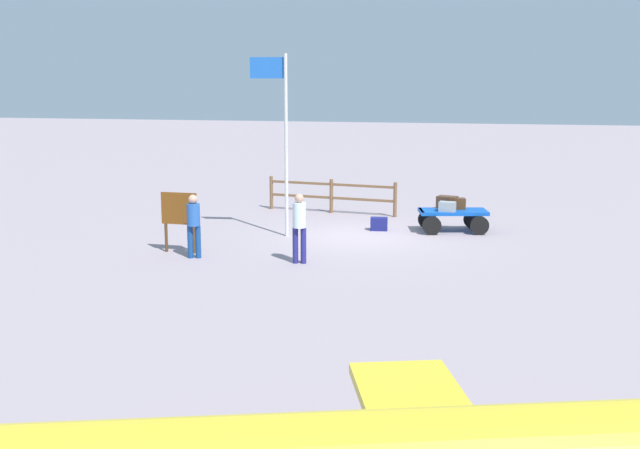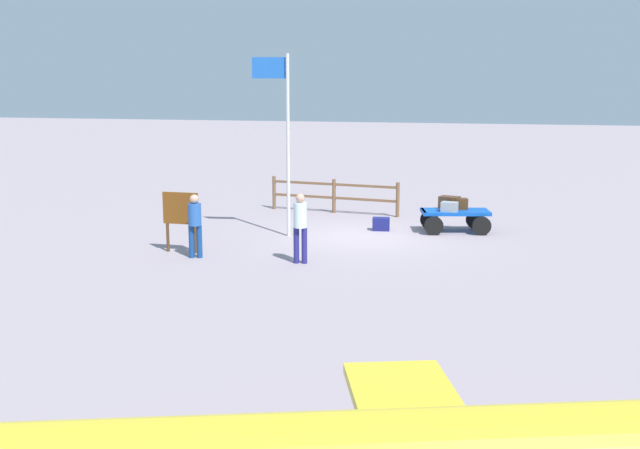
{
  "view_description": "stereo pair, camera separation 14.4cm",
  "coord_description": "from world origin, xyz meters",
  "px_view_note": "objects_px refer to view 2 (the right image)",
  "views": [
    {
      "loc": [
        -3.79,
        21.63,
        4.46
      ],
      "look_at": [
        -0.15,
        6.0,
        1.45
      ],
      "focal_mm": 43.45,
      "sensor_mm": 36.0,
      "label": 1
    },
    {
      "loc": [
        -3.93,
        21.6,
        4.46
      ],
      "look_at": [
        -0.15,
        6.0,
        1.45
      ],
      "focal_mm": 43.45,
      "sensor_mm": 36.0,
      "label": 2
    }
  ],
  "objects_px": {
    "suitcase_tan": "(459,204)",
    "worker_lead": "(300,223)",
    "suitcase_olive": "(449,202)",
    "signboard": "(181,213)",
    "worker_trailing": "(195,221)",
    "flagpole": "(283,127)",
    "luggage_cart": "(454,216)",
    "suitcase_maroon": "(381,224)",
    "suitcase_dark": "(449,207)"
  },
  "relations": [
    {
      "from": "worker_lead",
      "to": "worker_trailing",
      "type": "relative_size",
      "value": 1.07
    },
    {
      "from": "suitcase_tan",
      "to": "worker_trailing",
      "type": "relative_size",
      "value": 0.35
    },
    {
      "from": "luggage_cart",
      "to": "flagpole",
      "type": "bearing_deg",
      "value": 20.28
    },
    {
      "from": "luggage_cart",
      "to": "suitcase_olive",
      "type": "height_order",
      "value": "suitcase_olive"
    },
    {
      "from": "suitcase_olive",
      "to": "flagpole",
      "type": "relative_size",
      "value": 0.13
    },
    {
      "from": "suitcase_olive",
      "to": "worker_trailing",
      "type": "distance_m",
      "value": 7.98
    },
    {
      "from": "suitcase_olive",
      "to": "suitcase_dark",
      "type": "relative_size",
      "value": 1.3
    },
    {
      "from": "suitcase_tan",
      "to": "suitcase_olive",
      "type": "bearing_deg",
      "value": -15.11
    },
    {
      "from": "suitcase_olive",
      "to": "flagpole",
      "type": "bearing_deg",
      "value": 24.2
    },
    {
      "from": "suitcase_dark",
      "to": "worker_trailing",
      "type": "xyz_separation_m",
      "value": [
        6.02,
        4.7,
        0.15
      ]
    },
    {
      "from": "suitcase_dark",
      "to": "suitcase_maroon",
      "type": "xyz_separation_m",
      "value": [
        2.01,
        0.01,
        -0.6
      ]
    },
    {
      "from": "suitcase_olive",
      "to": "suitcase_maroon",
      "type": "bearing_deg",
      "value": 17.09
    },
    {
      "from": "suitcase_dark",
      "to": "luggage_cart",
      "type": "bearing_deg",
      "value": -114.79
    },
    {
      "from": "luggage_cart",
      "to": "signboard",
      "type": "height_order",
      "value": "signboard"
    },
    {
      "from": "luggage_cart",
      "to": "worker_lead",
      "type": "height_order",
      "value": "worker_lead"
    },
    {
      "from": "suitcase_tan",
      "to": "suitcase_maroon",
      "type": "bearing_deg",
      "value": 13.21
    },
    {
      "from": "worker_lead",
      "to": "luggage_cart",
      "type": "bearing_deg",
      "value": -124.59
    },
    {
      "from": "suitcase_maroon",
      "to": "signboard",
      "type": "xyz_separation_m",
      "value": [
        4.61,
        4.18,
        0.84
      ]
    },
    {
      "from": "suitcase_olive",
      "to": "signboard",
      "type": "height_order",
      "value": "signboard"
    },
    {
      "from": "suitcase_tan",
      "to": "signboard",
      "type": "bearing_deg",
      "value": 34.46
    },
    {
      "from": "suitcase_tan",
      "to": "worker_lead",
      "type": "bearing_deg",
      "value": 55.8
    },
    {
      "from": "worker_trailing",
      "to": "flagpole",
      "type": "xyz_separation_m",
      "value": [
        -1.4,
        -3.24,
        2.19
      ]
    },
    {
      "from": "luggage_cart",
      "to": "suitcase_tan",
      "type": "xyz_separation_m",
      "value": [
        -0.1,
        -0.22,
        0.35
      ]
    },
    {
      "from": "luggage_cart",
      "to": "suitcase_olive",
      "type": "xyz_separation_m",
      "value": [
        0.18,
        -0.3,
        0.37
      ]
    },
    {
      "from": "worker_lead",
      "to": "worker_trailing",
      "type": "xyz_separation_m",
      "value": [
        2.74,
        0.05,
        -0.06
      ]
    },
    {
      "from": "suitcase_tan",
      "to": "worker_lead",
      "type": "relative_size",
      "value": 0.32
    },
    {
      "from": "suitcase_dark",
      "to": "suitcase_maroon",
      "type": "height_order",
      "value": "suitcase_dark"
    },
    {
      "from": "suitcase_dark",
      "to": "worker_trailing",
      "type": "bearing_deg",
      "value": 38.0
    },
    {
      "from": "luggage_cart",
      "to": "suitcase_tan",
      "type": "height_order",
      "value": "suitcase_tan"
    },
    {
      "from": "worker_trailing",
      "to": "suitcase_olive",
      "type": "bearing_deg",
      "value": -138.45
    },
    {
      "from": "worker_lead",
      "to": "flagpole",
      "type": "bearing_deg",
      "value": -67.19
    },
    {
      "from": "suitcase_tan",
      "to": "worker_lead",
      "type": "height_order",
      "value": "worker_lead"
    },
    {
      "from": "signboard",
      "to": "suitcase_dark",
      "type": "bearing_deg",
      "value": -147.66
    },
    {
      "from": "flagpole",
      "to": "signboard",
      "type": "bearing_deg",
      "value": 53.7
    },
    {
      "from": "suitcase_dark",
      "to": "suitcase_maroon",
      "type": "relative_size",
      "value": 0.94
    },
    {
      "from": "luggage_cart",
      "to": "worker_trailing",
      "type": "distance_m",
      "value": 7.94
    },
    {
      "from": "suitcase_tan",
      "to": "suitcase_maroon",
      "type": "distance_m",
      "value": 2.39
    },
    {
      "from": "suitcase_dark",
      "to": "suitcase_maroon",
      "type": "bearing_deg",
      "value": 0.39
    },
    {
      "from": "luggage_cart",
      "to": "suitcase_dark",
      "type": "xyz_separation_m",
      "value": [
        0.14,
        0.29,
        0.33
      ]
    },
    {
      "from": "suitcase_tan",
      "to": "worker_trailing",
      "type": "xyz_separation_m",
      "value": [
        6.26,
        5.22,
        0.13
      ]
    },
    {
      "from": "suitcase_maroon",
      "to": "flagpole",
      "type": "height_order",
      "value": "flagpole"
    },
    {
      "from": "suitcase_maroon",
      "to": "worker_trailing",
      "type": "xyz_separation_m",
      "value": [
        4.01,
        4.69,
        0.75
      ]
    },
    {
      "from": "worker_lead",
      "to": "suitcase_olive",
      "type": "bearing_deg",
      "value": -121.62
    },
    {
      "from": "suitcase_tan",
      "to": "worker_trailing",
      "type": "height_order",
      "value": "worker_trailing"
    },
    {
      "from": "suitcase_tan",
      "to": "worker_lead",
      "type": "distance_m",
      "value": 6.25
    },
    {
      "from": "worker_lead",
      "to": "signboard",
      "type": "distance_m",
      "value": 3.38
    },
    {
      "from": "suitcase_dark",
      "to": "suitcase_maroon",
      "type": "distance_m",
      "value": 2.1
    },
    {
      "from": "suitcase_dark",
      "to": "worker_trailing",
      "type": "relative_size",
      "value": 0.31
    },
    {
      "from": "worker_lead",
      "to": "signboard",
      "type": "height_order",
      "value": "worker_lead"
    },
    {
      "from": "suitcase_dark",
      "to": "signboard",
      "type": "bearing_deg",
      "value": 32.34
    }
  ]
}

